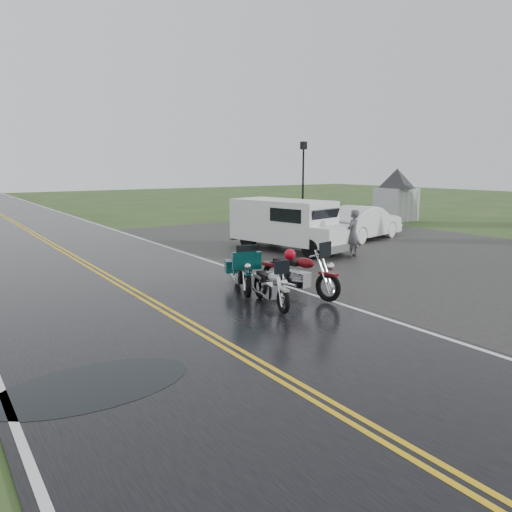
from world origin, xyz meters
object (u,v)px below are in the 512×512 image
at_px(van_white, 312,231).
at_px(lamp_post_far_right, 303,182).
at_px(motorcycle_silver, 283,291).
at_px(person_at_van, 353,234).
at_px(visitor_center, 397,182).
at_px(motorcycle_teal, 247,274).
at_px(motorcycle_red, 328,275).
at_px(sedan_white, 363,223).

relative_size(van_white, lamp_post_far_right, 1.10).
distance_m(motorcycle_silver, person_at_van, 7.94).
height_order(motorcycle_silver, van_white, van_white).
bearing_deg(person_at_van, lamp_post_far_right, -141.12).
height_order(motorcycle_silver, person_at_van, person_at_van).
relative_size(visitor_center, motorcycle_teal, 6.95).
xyz_separation_m(person_at_van, lamp_post_far_right, (5.90, 10.18, 1.54)).
distance_m(motorcycle_red, person_at_van, 6.60).
distance_m(visitor_center, sedan_white, 9.17).
height_order(motorcycle_red, sedan_white, sedan_white).
xyz_separation_m(motorcycle_red, van_white, (3.53, 4.82, 0.31)).
xyz_separation_m(visitor_center, van_white, (-12.85, -7.15, -1.36)).
relative_size(motorcycle_red, van_white, 0.47).
bearing_deg(visitor_center, person_at_van, -145.75).
xyz_separation_m(motorcycle_teal, lamp_post_far_right, (12.41, 13.02, 1.73)).
distance_m(motorcycle_teal, person_at_van, 7.11).
xyz_separation_m(visitor_center, person_at_van, (-11.34, -7.72, -1.52)).
relative_size(motorcycle_teal, van_white, 0.43).
bearing_deg(lamp_post_far_right, van_white, -127.66).
xyz_separation_m(motorcycle_silver, sedan_white, (10.22, 7.45, 0.17)).
relative_size(motorcycle_teal, person_at_van, 1.31).
relative_size(motorcycle_red, person_at_van, 1.41).
bearing_deg(van_white, motorcycle_silver, -147.76).
height_order(sedan_white, lamp_post_far_right, lamp_post_far_right).
bearing_deg(motorcycle_teal, person_at_van, 47.05).
xyz_separation_m(motorcycle_red, motorcycle_silver, (-1.53, -0.19, -0.13)).
height_order(visitor_center, lamp_post_far_right, lamp_post_far_right).
bearing_deg(motorcycle_red, sedan_white, 28.01).
relative_size(motorcycle_teal, sedan_white, 0.49).
xyz_separation_m(van_white, sedan_white, (5.16, 2.44, -0.27)).
xyz_separation_m(motorcycle_red, motorcycle_teal, (-1.46, 1.41, -0.05)).
bearing_deg(van_white, person_at_van, -33.08).
distance_m(motorcycle_red, motorcycle_silver, 1.54).
height_order(motorcycle_silver, lamp_post_far_right, lamp_post_far_right).
bearing_deg(lamp_post_far_right, visitor_center, -24.33).
relative_size(visitor_center, sedan_white, 3.42).
xyz_separation_m(motorcycle_teal, sedan_white, (10.16, 5.85, 0.09)).
bearing_deg(lamp_post_far_right, motorcycle_silver, -130.46).
relative_size(visitor_center, motorcycle_silver, 7.84).
distance_m(van_white, person_at_van, 1.63).
bearing_deg(motorcycle_teal, visitor_center, 54.07).
relative_size(motorcycle_red, lamp_post_far_right, 0.51).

